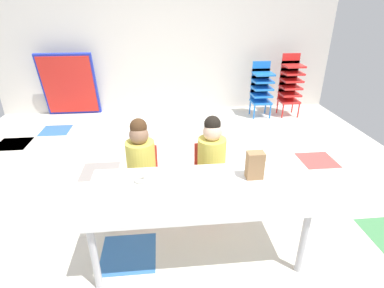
{
  "coord_description": "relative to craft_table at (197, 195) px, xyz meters",
  "views": [
    {
      "loc": [
        -0.13,
        -2.76,
        1.84
      ],
      "look_at": [
        0.09,
        -0.64,
        0.83
      ],
      "focal_mm": 28.45,
      "sensor_mm": 36.0,
      "label": 1
    }
  ],
  "objects": [
    {
      "name": "ground_plane",
      "position": [
        -0.11,
        0.89,
        -0.53
      ],
      "size": [
        5.83,
        5.36,
        0.02
      ],
      "color": "silver"
    },
    {
      "name": "paper_bag_brown",
      "position": [
        0.46,
        0.11,
        0.16
      ],
      "size": [
        0.13,
        0.09,
        0.22
      ],
      "primitive_type": "cube",
      "color": "#9E754C",
      "rests_on": "craft_table"
    },
    {
      "name": "back_wall",
      "position": [
        -0.1,
        3.57,
        0.72
      ],
      "size": [
        5.83,
        0.1,
        2.5
      ],
      "primitive_type": "cube",
      "color": "beige",
      "rests_on": "ground_plane"
    },
    {
      "name": "paper_plate_center_table",
      "position": [
        -0.42,
        -0.12,
        0.05
      ],
      "size": [
        0.18,
        0.18,
        0.01
      ],
      "primitive_type": "cylinder",
      "color": "white",
      "rests_on": "craft_table"
    },
    {
      "name": "folded_activity_table",
      "position": [
        -1.78,
        3.37,
        0.01
      ],
      "size": [
        0.9,
        0.29,
        1.09
      ],
      "color": "#1E33BF",
      "rests_on": "ground_plane"
    },
    {
      "name": "kid_chair_red_stack",
      "position": [
        1.95,
        3.04,
        0.05
      ],
      "size": [
        0.32,
        0.3,
        1.04
      ],
      "color": "red",
      "rests_on": "ground_plane"
    },
    {
      "name": "craft_table",
      "position": [
        0.0,
        0.0,
        0.0
      ],
      "size": [
        1.62,
        0.72,
        0.58
      ],
      "color": "white",
      "rests_on": "ground_plane"
    },
    {
      "name": "paper_plate_near_edge",
      "position": [
        -0.42,
        0.14,
        0.05
      ],
      "size": [
        0.18,
        0.18,
        0.01
      ],
      "primitive_type": "cylinder",
      "color": "white",
      "rests_on": "craft_table"
    },
    {
      "name": "kid_chair_blue_stack",
      "position": [
        1.45,
        3.04,
        -0.01
      ],
      "size": [
        0.32,
        0.3,
        0.92
      ],
      "color": "blue",
      "rests_on": "ground_plane"
    },
    {
      "name": "donut_powdered_on_plate",
      "position": [
        -0.42,
        0.14,
        0.07
      ],
      "size": [
        0.11,
        0.11,
        0.03
      ],
      "primitive_type": "torus",
      "color": "white",
      "rests_on": "craft_table"
    },
    {
      "name": "seated_child_middle_seat",
      "position": [
        0.2,
        0.59,
        0.03
      ],
      "size": [
        0.33,
        0.33,
        0.92
      ],
      "color": "red",
      "rests_on": "ground_plane"
    },
    {
      "name": "seated_child_near_camera",
      "position": [
        -0.44,
        0.59,
        0.03
      ],
      "size": [
        0.32,
        0.32,
        0.92
      ],
      "color": "red",
      "rests_on": "ground_plane"
    }
  ]
}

